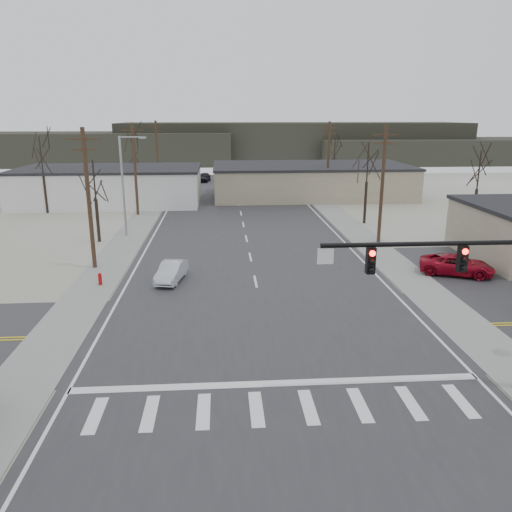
{
  "coord_description": "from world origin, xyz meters",
  "views": [
    {
      "loc": [
        -2.17,
        -23.56,
        10.8
      ],
      "look_at": [
        -0.16,
        5.24,
        2.6
      ],
      "focal_mm": 35.0,
      "sensor_mm": 36.0,
      "label": 1
    }
  ],
  "objects": [
    {
      "name": "upole_left_b",
      "position": [
        -11.5,
        12.0,
        5.22
      ],
      "size": [
        2.2,
        0.3,
        10.0
      ],
      "color": "#412F1E",
      "rests_on": "ground"
    },
    {
      "name": "fire_hydrant",
      "position": [
        -10.2,
        8.0,
        0.45
      ],
      "size": [
        0.24,
        0.24,
        0.87
      ],
      "color": "#A50C0C",
      "rests_on": "ground"
    },
    {
      "name": "car_far_a",
      "position": [
        3.85,
        50.14,
        0.91
      ],
      "size": [
        4.55,
        6.4,
        1.72
      ],
      "primitive_type": "imported",
      "rotation": [
        0.0,
        0.0,
        2.74
      ],
      "color": "black",
      "rests_on": "main_road"
    },
    {
      "name": "building_left_far",
      "position": [
        -16.0,
        40.0,
        2.26
      ],
      "size": [
        22.3,
        12.3,
        4.5
      ],
      "color": "silver",
      "rests_on": "ground"
    },
    {
      "name": "sidewalk_left",
      "position": [
        -10.6,
        20.0,
        0.03
      ],
      "size": [
        3.0,
        90.0,
        0.06
      ],
      "primitive_type": "cube",
      "color": "gray",
      "rests_on": "ground"
    },
    {
      "name": "car_far_b",
      "position": [
        -5.01,
        60.26,
        0.78
      ],
      "size": [
        2.39,
        4.52,
        1.46
      ],
      "primitive_type": "imported",
      "rotation": [
        0.0,
        0.0,
        -0.16
      ],
      "color": "black",
      "rests_on": "main_road"
    },
    {
      "name": "upole_left_c",
      "position": [
        -11.5,
        32.0,
        5.22
      ],
      "size": [
        2.2,
        0.3,
        10.0
      ],
      "color": "#412F1E",
      "rests_on": "ground"
    },
    {
      "name": "streetlight_main",
      "position": [
        -10.8,
        22.0,
        5.09
      ],
      "size": [
        2.4,
        0.25,
        9.0
      ],
      "color": "gray",
      "rests_on": "ground"
    },
    {
      "name": "tree_right_mid",
      "position": [
        12.5,
        26.0,
        5.93
      ],
      "size": [
        3.74,
        3.74,
        8.33
      ],
      "color": "black",
      "rests_on": "ground"
    },
    {
      "name": "sedan_crossing",
      "position": [
        -5.61,
        8.56,
        0.69
      ],
      "size": [
        2.07,
        4.08,
        1.28
      ],
      "primitive_type": "imported",
      "rotation": [
        0.0,
        0.0,
        -0.19
      ],
      "color": "#B7BCC3",
      "rests_on": "main_road"
    },
    {
      "name": "upole_right_a",
      "position": [
        11.5,
        18.0,
        5.22
      ],
      "size": [
        2.2,
        0.3,
        10.0
      ],
      "color": "#412F1E",
      "rests_on": "ground"
    },
    {
      "name": "traffic_signal_mast",
      "position": [
        7.89,
        -6.2,
        4.67
      ],
      "size": [
        8.95,
        0.43,
        7.2
      ],
      "color": "black",
      "rests_on": "ground"
    },
    {
      "name": "hill_center",
      "position": [
        15.0,
        96.0,
        4.5
      ],
      "size": [
        80.0,
        18.0,
        9.0
      ],
      "primitive_type": "cube",
      "color": "#333026",
      "rests_on": "ground"
    },
    {
      "name": "tree_left_far",
      "position": [
        -14.0,
        46.0,
        6.28
      ],
      "size": [
        3.96,
        3.96,
        8.82
      ],
      "color": "black",
      "rests_on": "ground"
    },
    {
      "name": "ground",
      "position": [
        0.0,
        0.0,
        0.0
      ],
      "size": [
        140.0,
        140.0,
        0.0
      ],
      "primitive_type": "plane",
      "color": "beige",
      "rests_on": "ground"
    },
    {
      "name": "building_right_far",
      "position": [
        10.0,
        44.0,
        2.15
      ],
      "size": [
        26.3,
        14.3,
        4.3
      ],
      "color": "tan",
      "rests_on": "ground"
    },
    {
      "name": "hill_left",
      "position": [
        -35.0,
        92.0,
        3.5
      ],
      "size": [
        70.0,
        18.0,
        7.0
      ],
      "primitive_type": "cube",
      "color": "#333026",
      "rests_on": "ground"
    },
    {
      "name": "tree_left_mid",
      "position": [
        -22.0,
        34.0,
        6.28
      ],
      "size": [
        3.96,
        3.96,
        8.82
      ],
      "color": "black",
      "rests_on": "ground"
    },
    {
      "name": "upole_right_b",
      "position": [
        11.5,
        40.0,
        5.22
      ],
      "size": [
        2.2,
        0.3,
        10.0
      ],
      "color": "#412F1E",
      "rests_on": "ground"
    },
    {
      "name": "car_parked_red",
      "position": [
        14.09,
        8.56,
        0.72
      ],
      "size": [
        5.46,
        4.05,
        1.38
      ],
      "primitive_type": "imported",
      "rotation": [
        0.0,
        0.0,
        1.17
      ],
      "color": "maroon",
      "rests_on": "parking_lot"
    },
    {
      "name": "cross_road",
      "position": [
        0.0,
        0.0,
        0.02
      ],
      "size": [
        90.0,
        10.0,
        0.04
      ],
      "primitive_type": "cube",
      "color": "#2A2A2C",
      "rests_on": "ground"
    },
    {
      "name": "tree_lot",
      "position": [
        22.0,
        22.0,
        5.58
      ],
      "size": [
        3.52,
        3.52,
        7.84
      ],
      "color": "black",
      "rests_on": "ground"
    },
    {
      "name": "upole_left_d",
      "position": [
        -11.5,
        52.0,
        5.22
      ],
      "size": [
        2.2,
        0.3,
        10.0
      ],
      "color": "#412F1E",
      "rests_on": "ground"
    },
    {
      "name": "main_road",
      "position": [
        0.0,
        15.0,
        0.02
      ],
      "size": [
        18.0,
        110.0,
        0.05
      ],
      "primitive_type": "cube",
      "color": "#2A2A2C",
      "rests_on": "ground"
    },
    {
      "name": "tree_right_far",
      "position": [
        15.0,
        52.0,
        5.58
      ],
      "size": [
        3.52,
        3.52,
        7.84
      ],
      "color": "black",
      "rests_on": "ground"
    },
    {
      "name": "hill_right",
      "position": [
        50.0,
        90.0,
        2.75
      ],
      "size": [
        60.0,
        18.0,
        5.5
      ],
      "primitive_type": "cube",
      "color": "#333026",
      "rests_on": "ground"
    },
    {
      "name": "tree_left_near",
      "position": [
        -13.0,
        20.0,
        5.23
      ],
      "size": [
        3.3,
        3.3,
        7.35
      ],
      "color": "black",
      "rests_on": "ground"
    },
    {
      "name": "sidewalk_right",
      "position": [
        10.6,
        20.0,
        0.03
      ],
      "size": [
        3.0,
        90.0,
        0.06
      ],
      "primitive_type": "cube",
      "color": "gray",
      "rests_on": "ground"
    }
  ]
}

